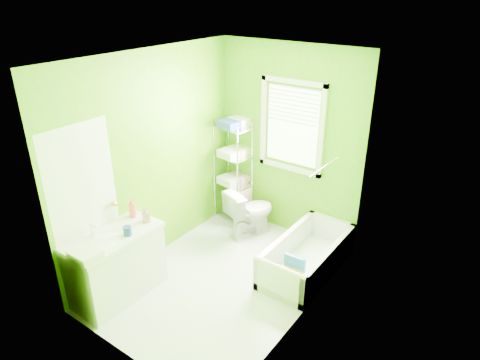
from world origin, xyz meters
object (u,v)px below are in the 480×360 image
Objects in this scene: bathtub at (305,261)px; toilet at (250,212)px; vanity at (116,263)px; wire_shelf_unit at (234,160)px.

bathtub is 1.98× the size of toilet.
toilet is at bearing 76.15° from vanity.
wire_shelf_unit is at bearing 159.54° from bathtub.
toilet is at bearing 162.66° from bathtub.
wire_shelf_unit reaches higher than vanity.
wire_shelf_unit is (0.03, 2.16, 0.52)m from vanity.
bathtub is at bearing -177.39° from toilet.
vanity is at bearing -90.92° from wire_shelf_unit.
vanity is 2.22m from wire_shelf_unit.
wire_shelf_unit reaches higher than toilet.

